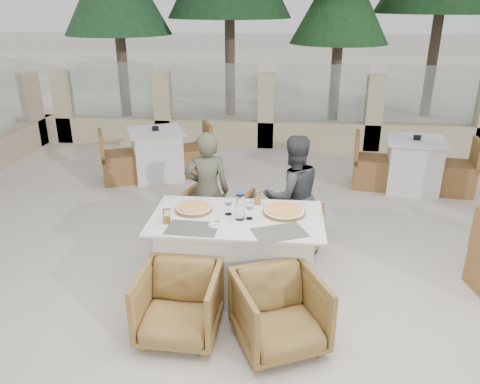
# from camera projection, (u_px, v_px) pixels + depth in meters

# --- Properties ---
(ground) EXTENTS (80.00, 80.00, 0.00)m
(ground) POSITION_uv_depth(u_px,v_px,m) (244.00, 281.00, 4.74)
(ground) COLOR beige
(ground) RESTS_ON ground
(sand_patch) EXTENTS (30.00, 16.00, 0.01)m
(sand_patch) POSITION_uv_depth(u_px,v_px,m) (276.00, 77.00, 17.64)
(sand_patch) COLOR beige
(sand_patch) RESTS_ON ground
(perimeter_wall_far) EXTENTS (10.00, 0.34, 1.60)m
(perimeter_wall_far) POSITION_uv_depth(u_px,v_px,m) (266.00, 106.00, 8.86)
(perimeter_wall_far) COLOR #C9BA8D
(perimeter_wall_far) RESTS_ON ground
(pine_centre) EXTENTS (2.20, 2.20, 5.00)m
(pine_centre) POSITION_uv_depth(u_px,v_px,m) (341.00, 8.00, 10.30)
(pine_centre) COLOR #1F4A20
(pine_centre) RESTS_ON ground
(dining_table) EXTENTS (1.60, 0.90, 0.77)m
(dining_table) POSITION_uv_depth(u_px,v_px,m) (237.00, 253.00, 4.49)
(dining_table) COLOR silver
(dining_table) RESTS_ON ground
(placemat_near_left) EXTENTS (0.46, 0.32, 0.00)m
(placemat_near_left) POSITION_uv_depth(u_px,v_px,m) (192.00, 228.00, 4.13)
(placemat_near_left) COLOR #514D45
(placemat_near_left) RESTS_ON dining_table
(placemat_near_right) EXTENTS (0.53, 0.45, 0.00)m
(placemat_near_right) POSITION_uv_depth(u_px,v_px,m) (280.00, 233.00, 4.05)
(placemat_near_right) COLOR #57534B
(placemat_near_right) RESTS_ON dining_table
(pizza_left) EXTENTS (0.42, 0.42, 0.05)m
(pizza_left) POSITION_uv_depth(u_px,v_px,m) (194.00, 208.00, 4.48)
(pizza_left) COLOR #C8661B
(pizza_left) RESTS_ON dining_table
(pizza_right) EXTENTS (0.49, 0.49, 0.05)m
(pizza_right) POSITION_uv_depth(u_px,v_px,m) (284.00, 211.00, 4.41)
(pizza_right) COLOR orange
(pizza_right) RESTS_ON dining_table
(water_bottle) EXTENTS (0.10, 0.10, 0.29)m
(water_bottle) POSITION_uv_depth(u_px,v_px,m) (240.00, 205.00, 4.25)
(water_bottle) COLOR #B0C7E7
(water_bottle) RESTS_ON dining_table
(wine_glass_centre) EXTENTS (0.08, 0.08, 0.18)m
(wine_glass_centre) POSITION_uv_depth(u_px,v_px,m) (228.00, 205.00, 4.37)
(wine_glass_centre) COLOR silver
(wine_glass_centre) RESTS_ON dining_table
(wine_glass_near) EXTENTS (0.08, 0.08, 0.18)m
(wine_glass_near) POSITION_uv_depth(u_px,v_px,m) (249.00, 210.00, 4.28)
(wine_glass_near) COLOR white
(wine_glass_near) RESTS_ON dining_table
(beer_glass_left) EXTENTS (0.09, 0.09, 0.14)m
(beer_glass_left) POSITION_uv_depth(u_px,v_px,m) (167.00, 216.00, 4.21)
(beer_glass_left) COLOR orange
(beer_glass_left) RESTS_ON dining_table
(beer_glass_right) EXTENTS (0.09, 0.09, 0.13)m
(beer_glass_right) POSITION_uv_depth(u_px,v_px,m) (258.00, 198.00, 4.60)
(beer_glass_right) COLOR orange
(beer_glass_right) RESTS_ON dining_table
(olive_dish) EXTENTS (0.12, 0.12, 0.04)m
(olive_dish) POSITION_uv_depth(u_px,v_px,m) (217.00, 223.00, 4.18)
(olive_dish) COLOR white
(olive_dish) RESTS_ON dining_table
(armchair_far_left) EXTENTS (0.89, 0.91, 0.67)m
(armchair_far_left) POSITION_uv_depth(u_px,v_px,m) (215.00, 219.00, 5.31)
(armchair_far_left) COLOR brown
(armchair_far_left) RESTS_ON ground
(armchair_far_right) EXTENTS (0.78, 0.79, 0.56)m
(armchair_far_right) POSITION_uv_depth(u_px,v_px,m) (290.00, 230.00, 5.19)
(armchair_far_right) COLOR olive
(armchair_far_right) RESTS_ON ground
(armchair_near_left) EXTENTS (0.67, 0.69, 0.61)m
(armchair_near_left) POSITION_uv_depth(u_px,v_px,m) (179.00, 304.00, 3.87)
(armchair_near_left) COLOR olive
(armchair_near_left) RESTS_ON ground
(armchair_near_right) EXTENTS (0.88, 0.89, 0.62)m
(armchair_near_right) POSITION_uv_depth(u_px,v_px,m) (280.00, 312.00, 3.76)
(armchair_near_right) COLOR brown
(armchair_near_right) RESTS_ON ground
(diner_left) EXTENTS (0.53, 0.39, 1.36)m
(diner_left) POSITION_uv_depth(u_px,v_px,m) (207.00, 192.00, 5.17)
(diner_left) COLOR #4F523B
(diner_left) RESTS_ON ground
(diner_right) EXTENTS (0.80, 0.71, 1.35)m
(diner_right) POSITION_uv_depth(u_px,v_px,m) (293.00, 196.00, 5.07)
(diner_right) COLOR #3A3C3F
(diner_right) RESTS_ON ground
(bg_table_a) EXTENTS (1.83, 1.39, 0.77)m
(bg_table_a) POSITION_uv_depth(u_px,v_px,m) (157.00, 154.00, 7.40)
(bg_table_a) COLOR silver
(bg_table_a) RESTS_ON ground
(bg_table_b) EXTENTS (1.74, 1.04, 0.77)m
(bg_table_b) POSITION_uv_depth(u_px,v_px,m) (413.00, 165.00, 6.92)
(bg_table_b) COLOR silver
(bg_table_b) RESTS_ON ground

